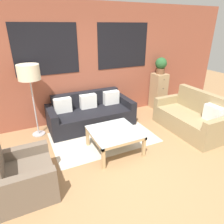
# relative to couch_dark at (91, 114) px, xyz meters

# --- Properties ---
(ground_plane) EXTENTS (16.00, 16.00, 0.00)m
(ground_plane) POSITION_rel_couch_dark_xyz_m (0.16, -1.95, -0.28)
(ground_plane) COLOR #9E754C
(wall_back_brick) EXTENTS (8.40, 0.09, 2.80)m
(wall_back_brick) POSITION_rel_couch_dark_xyz_m (0.16, 0.49, 1.12)
(wall_back_brick) COLOR brown
(wall_back_brick) RESTS_ON ground_plane
(rug) EXTENTS (2.21, 1.42, 0.00)m
(rug) POSITION_rel_couch_dark_xyz_m (0.03, -0.71, -0.28)
(rug) COLOR beige
(rug) RESTS_ON ground_plane
(couch_dark) EXTENTS (2.03, 0.88, 0.78)m
(couch_dark) POSITION_rel_couch_dark_xyz_m (0.00, 0.00, 0.00)
(couch_dark) COLOR black
(couch_dark) RESTS_ON ground_plane
(settee_vintage) EXTENTS (0.80, 1.65, 0.92)m
(settee_vintage) POSITION_rel_couch_dark_xyz_m (2.00, -1.29, 0.02)
(settee_vintage) COLOR #99845B
(settee_vintage) RESTS_ON ground_plane
(armchair_corner) EXTENTS (0.80, 0.86, 0.84)m
(armchair_corner) POSITION_rel_couch_dark_xyz_m (-1.65, -1.65, -0.01)
(armchair_corner) COLOR #6B5B4C
(armchair_corner) RESTS_ON ground_plane
(coffee_table) EXTENTS (0.90, 0.90, 0.44)m
(coffee_table) POSITION_rel_couch_dark_xyz_m (0.03, -1.26, 0.09)
(coffee_table) COLOR silver
(coffee_table) RESTS_ON ground_plane
(floor_lamp) EXTENTS (0.44, 0.44, 1.58)m
(floor_lamp) POSITION_rel_couch_dark_xyz_m (-1.25, 0.06, 1.09)
(floor_lamp) COLOR #B2B2B7
(floor_lamp) RESTS_ON ground_plane
(drawer_cabinet) EXTENTS (0.38, 0.41, 1.03)m
(drawer_cabinet) POSITION_rel_couch_dark_xyz_m (2.19, 0.21, 0.23)
(drawer_cabinet) COLOR tan
(drawer_cabinet) RESTS_ON ground_plane
(potted_plant) EXTENTS (0.32, 0.32, 0.45)m
(potted_plant) POSITION_rel_couch_dark_xyz_m (2.19, 0.21, 0.99)
(potted_plant) COLOR brown
(potted_plant) RESTS_ON drawer_cabinet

